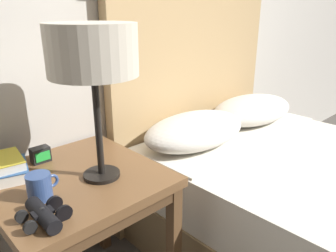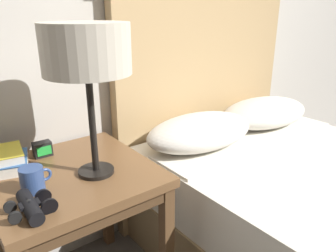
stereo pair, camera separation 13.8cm
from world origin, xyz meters
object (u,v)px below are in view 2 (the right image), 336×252
object	(u,v)px
coffee_mug	(33,179)
table_lamp	(86,52)
bed	(323,214)
alarm_clock	(42,149)
book_on_nightstand	(10,163)
binoculars_pair	(30,206)
nightstand	(72,190)
book_stacked_on_top	(6,154)

from	to	relation	value
coffee_mug	table_lamp	bearing A→B (deg)	-2.17
bed	alarm_clock	bearing A→B (deg)	143.51
table_lamp	book_on_nightstand	distance (m)	0.53
bed	book_on_nightstand	world-z (taller)	bed
binoculars_pair	alarm_clock	size ratio (longest dim) A/B	2.29
nightstand	coffee_mug	world-z (taller)	coffee_mug
book_stacked_on_top	coffee_mug	bearing A→B (deg)	-82.59
nightstand	book_stacked_on_top	distance (m)	0.28
nightstand	table_lamp	bearing A→B (deg)	-44.08
coffee_mug	bed	bearing A→B (deg)	-23.04
bed	binoculars_pair	bearing A→B (deg)	163.30
book_on_nightstand	book_stacked_on_top	bearing A→B (deg)	139.12
bed	table_lamp	bearing A→B (deg)	152.35
book_stacked_on_top	alarm_clock	distance (m)	0.15
coffee_mug	book_stacked_on_top	bearing A→B (deg)	97.41
alarm_clock	book_stacked_on_top	bearing A→B (deg)	-166.89
book_stacked_on_top	alarm_clock	xyz separation A→B (m)	(0.14, 0.03, -0.03)
book_stacked_on_top	binoculars_pair	xyz separation A→B (m)	(-0.02, -0.35, -0.04)
book_stacked_on_top	bed	bearing A→B (deg)	-31.64
book_stacked_on_top	coffee_mug	world-z (taller)	coffee_mug
book_on_nightstand	coffee_mug	bearing A→B (deg)	-84.04
coffee_mug	alarm_clock	distance (m)	0.28
nightstand	book_on_nightstand	world-z (taller)	book_on_nightstand
bed	table_lamp	xyz separation A→B (m)	(-0.86, 0.45, 0.73)
binoculars_pair	bed	bearing A→B (deg)	-16.70
nightstand	book_on_nightstand	bearing A→B (deg)	137.26
book_stacked_on_top	coffee_mug	xyz separation A→B (m)	(0.03, -0.22, -0.02)
table_lamp	alarm_clock	size ratio (longest dim) A/B	7.55
bed	book_on_nightstand	distance (m)	1.33
table_lamp	book_stacked_on_top	size ratio (longest dim) A/B	3.00
book_on_nightstand	alarm_clock	xyz separation A→B (m)	(0.13, 0.04, 0.01)
nightstand	alarm_clock	world-z (taller)	alarm_clock
book_stacked_on_top	alarm_clock	bearing A→B (deg)	13.11
bed	table_lamp	size ratio (longest dim) A/B	3.43
alarm_clock	coffee_mug	bearing A→B (deg)	-113.48
coffee_mug	book_on_nightstand	bearing A→B (deg)	95.96
nightstand	table_lamp	size ratio (longest dim) A/B	1.15
table_lamp	book_on_nightstand	size ratio (longest dim) A/B	2.61
book_on_nightstand	binoculars_pair	xyz separation A→B (m)	(-0.02, -0.34, 0.00)
nightstand	bed	xyz separation A→B (m)	(0.93, -0.52, -0.21)
binoculars_pair	coffee_mug	bearing A→B (deg)	69.92
table_lamp	alarm_clock	bearing A→B (deg)	112.11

